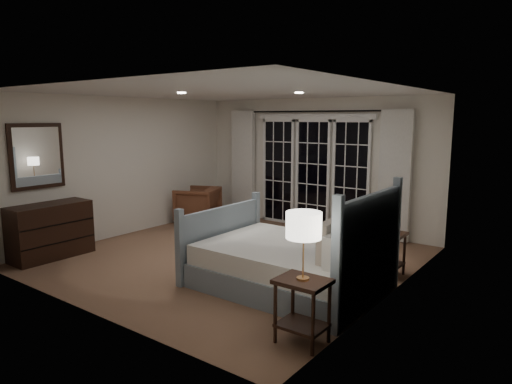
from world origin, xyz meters
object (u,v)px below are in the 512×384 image
Objects in this scene: armchair at (198,205)px; lamp_right at (389,201)px; bed at (291,262)px; nightstand_right at (387,247)px; lamp_left at (304,226)px; nightstand_left at (302,301)px; dresser at (51,231)px.

lamp_right is at bearing 57.19° from armchair.
bed is 4.03m from armchair.
bed reaches higher than nightstand_right.
nightstand_right is 4.37m from armchair.
lamp_left is at bearing -88.38° from lamp_right.
armchair is at bearing 144.51° from lamp_left.
bed is 4.15× the size of lamp_right.
armchair is (-4.37, 3.11, -0.05)m from nightstand_left.
lamp_left is 2.34m from lamp_right.
lamp_left is (0.85, -1.15, 0.82)m from bed.
nightstand_right is 0.75× the size of armchair.
nightstand_left is 1.17× the size of lamp_right.
nightstand_right is 1.11× the size of lamp_right.
nightstand_left is 2.42m from lamp_right.
armchair is at bearing 144.51° from nightstand_left.
lamp_right is at bearing 91.62° from nightstand_left.
dresser reaches higher than nightstand_left.
nightstand_right is at bearing 56.38° from bed.
bed reaches higher than armchair.
bed is 1.65m from lamp_left.
dresser is at bearing -152.47° from lamp_right.
nightstand_left is 2.34m from nightstand_right.
nightstand_left is 0.73m from lamp_left.
dresser is (-0.13, -3.09, 0.05)m from armchair.
dresser is at bearing 179.67° from nightstand_left.
bed is at bearing 126.47° from lamp_left.
armchair is at bearing 169.73° from nightstand_right.
nightstand_right is (-0.07, 2.34, -0.02)m from nightstand_left.
bed is at bearing -123.62° from lamp_right.
dresser is at bearing -162.82° from bed.
bed is at bearing 38.29° from armchair.
nightstand_right is at bearing 91.62° from nightstand_left.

